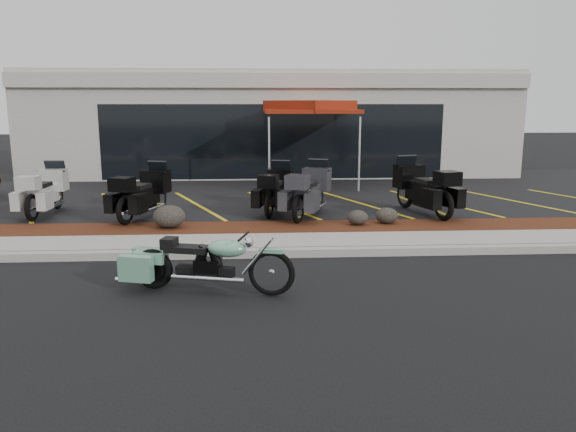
{
  "coord_description": "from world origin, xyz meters",
  "views": [
    {
      "loc": [
        -0.66,
        -9.27,
        2.82
      ],
      "look_at": [
        -0.04,
        1.2,
        0.71
      ],
      "focal_mm": 35.0,
      "sensor_mm": 36.0,
      "label": 1
    }
  ],
  "objects": [
    {
      "name": "dealership_building",
      "position": [
        0.0,
        14.47,
        2.01
      ],
      "size": [
        18.0,
        8.16,
        4.0
      ],
      "color": "#A29B92",
      "rests_on": "ground"
    },
    {
      "name": "ground",
      "position": [
        0.0,
        0.0,
        0.0
      ],
      "size": [
        90.0,
        90.0,
        0.0
      ],
      "primitive_type": "plane",
      "color": "black",
      "rests_on": "ground"
    },
    {
      "name": "touring_black_rear",
      "position": [
        3.22,
        4.89,
        0.84
      ],
      "size": [
        1.51,
        2.52,
        1.38
      ],
      "primitive_type": null,
      "rotation": [
        0.0,
        0.0,
        1.85
      ],
      "color": "black",
      "rests_on": "upper_lot"
    },
    {
      "name": "mulch_bed",
      "position": [
        0.0,
        2.8,
        0.08
      ],
      "size": [
        24.0,
        1.2,
        0.16
      ],
      "primitive_type": "cube",
      "color": "#35130C",
      "rests_on": "ground"
    },
    {
      "name": "boulder_mid",
      "position": [
        1.61,
        2.87,
        0.33
      ],
      "size": [
        0.47,
        0.39,
        0.33
      ],
      "primitive_type": "ellipsoid",
      "color": "black",
      "rests_on": "mulch_bed"
    },
    {
      "name": "popup_canopy",
      "position": [
        1.16,
        9.2,
        2.66
      ],
      "size": [
        3.61,
        3.61,
        2.77
      ],
      "rotation": [
        0.0,
        0.0,
        -0.25
      ],
      "color": "silver",
      "rests_on": "upper_lot"
    },
    {
      "name": "curb",
      "position": [
        0.0,
        0.9,
        0.07
      ],
      "size": [
        24.0,
        0.25,
        0.15
      ],
      "primitive_type": "cube",
      "color": "gray",
      "rests_on": "ground"
    },
    {
      "name": "boulder_left",
      "position": [
        -2.54,
        2.8,
        0.41
      ],
      "size": [
        0.71,
        0.59,
        0.5
      ],
      "primitive_type": "ellipsoid",
      "color": "black",
      "rests_on": "mulch_bed"
    },
    {
      "name": "sidewalk",
      "position": [
        0.0,
        1.6,
        0.07
      ],
      "size": [
        24.0,
        1.2,
        0.15
      ],
      "primitive_type": "cube",
      "color": "gray",
      "rests_on": "ground"
    },
    {
      "name": "hero_cruiser",
      "position": [
        -0.43,
        -1.31,
        0.47
      ],
      "size": [
        2.74,
        1.31,
        0.94
      ],
      "primitive_type": null,
      "rotation": [
        0.0,
        0.0,
        -0.25
      ],
      "color": "#6FAD8E",
      "rests_on": "ground"
    },
    {
      "name": "touring_white",
      "position": [
        -5.75,
        5.27,
        0.78
      ],
      "size": [
        0.88,
        2.18,
        1.26
      ],
      "primitive_type": null,
      "rotation": [
        0.0,
        0.0,
        1.55
      ],
      "color": "beige",
      "rests_on": "upper_lot"
    },
    {
      "name": "touring_black_front",
      "position": [
        -3.07,
        4.72,
        0.79
      ],
      "size": [
        1.48,
        2.36,
        1.29
      ],
      "primitive_type": null,
      "rotation": [
        0.0,
        0.0,
        1.26
      ],
      "color": "black",
      "rests_on": "upper_lot"
    },
    {
      "name": "touring_black_mid",
      "position": [
        0.01,
        5.22,
        0.77
      ],
      "size": [
        1.27,
        2.26,
        1.24
      ],
      "primitive_type": null,
      "rotation": [
        0.0,
        0.0,
        1.34
      ],
      "color": "black",
      "rests_on": "upper_lot"
    },
    {
      "name": "traffic_cone",
      "position": [
        0.19,
        8.1,
        0.36
      ],
      "size": [
        0.31,
        0.31,
        0.42
      ],
      "primitive_type": "cone",
      "rotation": [
        0.0,
        0.0,
        -0.1
      ],
      "color": "red",
      "rests_on": "upper_lot"
    },
    {
      "name": "boulder_right",
      "position": [
        2.3,
        2.99,
        0.34
      ],
      "size": [
        0.51,
        0.42,
        0.36
      ],
      "primitive_type": "ellipsoid",
      "color": "black",
      "rests_on": "mulch_bed"
    },
    {
      "name": "upper_lot",
      "position": [
        0.0,
        8.2,
        0.07
      ],
      "size": [
        26.0,
        9.6,
        0.15
      ],
      "primitive_type": "cube",
      "color": "black",
      "rests_on": "ground"
    },
    {
      "name": "touring_grey",
      "position": [
        0.92,
        4.68,
        0.81
      ],
      "size": [
        1.66,
        2.43,
        1.32
      ],
      "primitive_type": null,
      "rotation": [
        0.0,
        0.0,
        1.18
      ],
      "color": "#313136",
      "rests_on": "upper_lot"
    }
  ]
}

